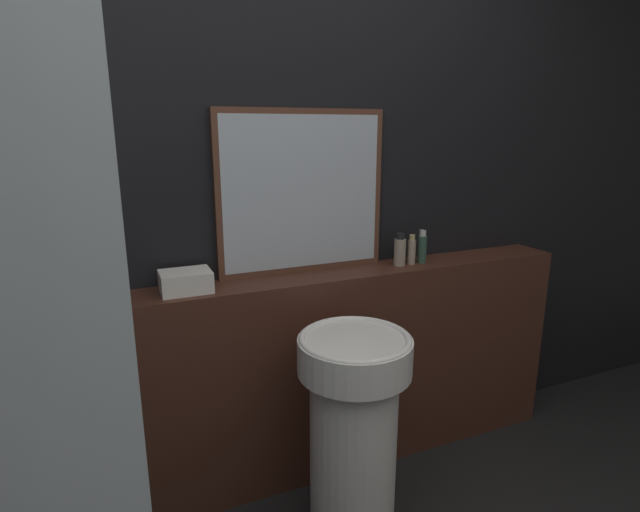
% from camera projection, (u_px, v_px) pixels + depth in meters
% --- Properties ---
extents(wall_back, '(8.00, 0.06, 2.50)m').
position_uv_depth(wall_back, '(304.00, 202.00, 2.20)').
color(wall_back, black).
rests_on(wall_back, ground_plane).
extents(vanity_counter, '(2.50, 0.22, 0.95)m').
position_uv_depth(vanity_counter, '(317.00, 375.00, 2.27)').
color(vanity_counter, '#422319').
rests_on(vanity_counter, ground_plane).
extents(pedestal_sink, '(0.42, 0.42, 0.84)m').
position_uv_depth(pedestal_sink, '(353.00, 430.00, 1.88)').
color(pedestal_sink, white).
rests_on(pedestal_sink, ground_plane).
extents(mirror, '(0.75, 0.03, 0.70)m').
position_uv_depth(mirror, '(302.00, 193.00, 2.13)').
color(mirror, '#563323').
rests_on(mirror, vanity_counter).
extents(towel_stack, '(0.19, 0.14, 0.08)m').
position_uv_depth(towel_stack, '(186.00, 281.00, 1.93)').
color(towel_stack, silver).
rests_on(towel_stack, vanity_counter).
extents(shampoo_bottle, '(0.05, 0.05, 0.15)m').
position_uv_depth(shampoo_bottle, '(400.00, 251.00, 2.29)').
color(shampoo_bottle, gray).
rests_on(shampoo_bottle, vanity_counter).
extents(conditioner_bottle, '(0.04, 0.04, 0.14)m').
position_uv_depth(conditioner_bottle, '(412.00, 250.00, 2.32)').
color(conditioner_bottle, gray).
rests_on(conditioner_bottle, vanity_counter).
extents(lotion_bottle, '(0.04, 0.04, 0.16)m').
position_uv_depth(lotion_bottle, '(422.00, 248.00, 2.34)').
color(lotion_bottle, '#2D4C3D').
rests_on(lotion_bottle, vanity_counter).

